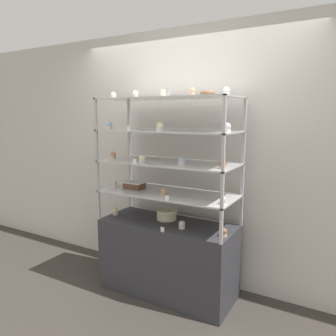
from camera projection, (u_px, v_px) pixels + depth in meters
ground_plane at (168, 291)px, 3.26m from camera, size 20.00×20.00×0.00m
back_wall at (188, 157)px, 3.41m from camera, size 8.00×0.05×2.60m
display_base at (168, 257)px, 3.20m from camera, size 1.30×0.54×0.72m
display_riser_lower at (168, 194)px, 3.10m from camera, size 1.30×0.54×0.29m
display_riser_middle at (168, 164)px, 3.05m from camera, size 1.30×0.54×0.29m
display_riser_upper at (168, 132)px, 3.00m from camera, size 1.30×0.54×0.29m
display_riser_top at (168, 99)px, 2.96m from camera, size 1.30×0.54×0.29m
layer_cake_centerpiece at (167, 215)px, 3.22m from camera, size 0.20×0.20×0.10m
sheet_cake_frosted at (134, 185)px, 3.26m from camera, size 0.20×0.14×0.07m
cupcake_0 at (116, 211)px, 3.38m from camera, size 0.06×0.06×0.07m
cupcake_1 at (182, 225)px, 2.96m from camera, size 0.06×0.06×0.07m
cupcake_2 at (224, 232)px, 2.77m from camera, size 0.06×0.06×0.07m
price_tag_0 at (162, 230)px, 2.88m from camera, size 0.04×0.00×0.04m
cupcake_3 at (115, 184)px, 3.34m from camera, size 0.05×0.05×0.07m
cupcake_4 at (163, 192)px, 2.99m from camera, size 0.05×0.05×0.07m
cupcake_5 at (223, 200)px, 2.70m from camera, size 0.05×0.05×0.07m
price_tag_1 at (167, 198)px, 2.81m from camera, size 0.04×0.00×0.04m
cupcake_6 at (113, 155)px, 3.27m from camera, size 0.06×0.06×0.07m
cupcake_7 at (142, 159)px, 3.01m from camera, size 0.06×0.06×0.07m
cupcake_8 at (181, 161)px, 2.87m from camera, size 0.06×0.06×0.07m
cupcake_9 at (223, 165)px, 2.67m from camera, size 0.06×0.06×0.07m
price_tag_2 at (135, 161)px, 2.93m from camera, size 0.04×0.00×0.04m
cupcake_10 at (109, 125)px, 3.19m from camera, size 0.07×0.07×0.08m
cupcake_11 at (160, 127)px, 2.87m from camera, size 0.07×0.07×0.08m
cupcake_12 at (227, 128)px, 2.66m from camera, size 0.07×0.07×0.08m
price_tag_3 at (129, 128)px, 2.91m from camera, size 0.04×0.00×0.04m
cupcake_13 at (113, 95)px, 3.20m from camera, size 0.05×0.05×0.07m
cupcake_14 at (135, 94)px, 3.03m from camera, size 0.05×0.05×0.07m
cupcake_15 at (164, 93)px, 2.88m from camera, size 0.05×0.05×0.07m
cupcake_16 at (192, 92)px, 2.70m from camera, size 0.05×0.05×0.07m
cupcake_17 at (226, 91)px, 2.61m from camera, size 0.05×0.05×0.07m
price_tag_4 at (167, 93)px, 2.67m from camera, size 0.04×0.00×0.04m
donut_glazed at (207, 94)px, 2.71m from camera, size 0.13×0.13×0.04m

